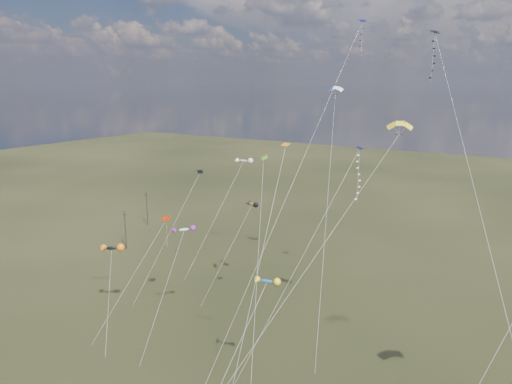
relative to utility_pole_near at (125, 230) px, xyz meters
The scene contains 16 objects.
utility_pole_near is the anchor object (origin of this frame).
utility_pole_far 16.12m from the utility_pole_near, 119.74° to the left, with size 1.40×0.20×8.00m.
diamond_black_high 64.99m from the utility_pole_near, ahead, with size 18.21×29.94×38.24m.
diamond_navy_tall 55.73m from the utility_pole_near, ahead, with size 7.45×26.30×40.30m.
diamond_black_mid 26.15m from the utility_pole_near, 20.46° to the right, with size 5.43×11.56×19.38m.
diamond_red_low 31.14m from the utility_pole_near, 32.15° to the right, with size 3.78×12.37×14.57m.
diamond_navy_right 54.63m from the utility_pole_near, 12.89° to the right, with size 8.93×13.17×25.57m.
diamond_orange_center 51.93m from the utility_pole_near, 25.52° to the right, with size 5.55×22.48×25.92m.
parafoil_yellow 61.18m from the utility_pole_near, 11.41° to the right, with size 13.48×21.69×28.99m.
parafoil_blue_white 50.58m from the utility_pole_near, ahead, with size 8.13×20.96×32.40m.
parafoil_tricolor 43.09m from the utility_pole_near, 14.07° to the right, with size 10.31×19.31×23.76m.
novelty_black_orange 29.54m from the utility_pole_near, 45.54° to the right, with size 7.51×8.51×11.26m.
novelty_orange_black 33.43m from the utility_pole_near, ahead, with size 5.09×9.39×14.98m.
novelty_white_purple 37.64m from the utility_pole_near, 30.38° to the right, with size 2.16×10.10×14.97m.
novelty_redwhite_stripe 28.48m from the utility_pole_near, 18.50° to the left, with size 5.01×14.30×19.46m.
novelty_blue_yellow 53.81m from the utility_pole_near, 27.64° to the right, with size 2.91×12.45×14.15m.
Camera 1 is at (29.61, -29.99, 32.43)m, focal length 32.00 mm.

